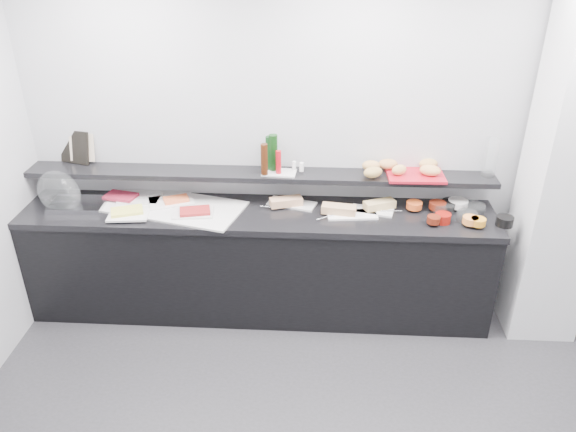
# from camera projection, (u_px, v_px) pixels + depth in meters

# --- Properties ---
(back_wall) EXTENTS (5.00, 0.02, 2.70)m
(back_wall) POSITION_uv_depth(u_px,v_px,m) (351.00, 144.00, 4.29)
(back_wall) COLOR #B0B3B8
(back_wall) RESTS_ON ground
(column) EXTENTS (0.50, 0.50, 2.70)m
(column) POSITION_uv_depth(u_px,v_px,m) (569.00, 166.00, 3.90)
(column) COLOR silver
(column) RESTS_ON ground
(buffet_cabinet) EXTENTS (3.60, 0.60, 0.85)m
(buffet_cabinet) POSITION_uv_depth(u_px,v_px,m) (259.00, 264.00, 4.49)
(buffet_cabinet) COLOR black
(buffet_cabinet) RESTS_ON ground
(counter_top) EXTENTS (3.62, 0.62, 0.05)m
(counter_top) POSITION_uv_depth(u_px,v_px,m) (257.00, 214.00, 4.28)
(counter_top) COLOR black
(counter_top) RESTS_ON buffet_cabinet
(wall_shelf) EXTENTS (3.60, 0.25, 0.04)m
(wall_shelf) POSITION_uv_depth(u_px,v_px,m) (259.00, 174.00, 4.32)
(wall_shelf) COLOR black
(wall_shelf) RESTS_ON back_wall
(cloche_base) EXTENTS (0.42, 0.29, 0.04)m
(cloche_base) POSITION_uv_depth(u_px,v_px,m) (78.00, 205.00, 4.33)
(cloche_base) COLOR #B4B5BB
(cloche_base) RESTS_ON counter_top
(cloche_dome) EXTENTS (0.45, 0.38, 0.34)m
(cloche_dome) POSITION_uv_depth(u_px,v_px,m) (59.00, 192.00, 4.28)
(cloche_dome) COLOR silver
(cloche_dome) RESTS_ON cloche_base
(linen_runner) EXTENTS (1.15, 0.76, 0.01)m
(linen_runner) POSITION_uv_depth(u_px,v_px,m) (174.00, 207.00, 4.32)
(linen_runner) COLOR silver
(linen_runner) RESTS_ON counter_top
(platter_meat_a) EXTENTS (0.32, 0.22, 0.01)m
(platter_meat_a) POSITION_uv_depth(u_px,v_px,m) (140.00, 198.00, 4.42)
(platter_meat_a) COLOR white
(platter_meat_a) RESTS_ON linen_runner
(food_meat_a) EXTENTS (0.27, 0.20, 0.02)m
(food_meat_a) POSITION_uv_depth(u_px,v_px,m) (121.00, 196.00, 4.41)
(food_meat_a) COLOR maroon
(food_meat_a) RESTS_ON platter_meat_a
(platter_salmon) EXTENTS (0.40, 0.33, 0.01)m
(platter_salmon) POSITION_uv_depth(u_px,v_px,m) (171.00, 201.00, 4.37)
(platter_salmon) COLOR white
(platter_salmon) RESTS_ON linen_runner
(food_salmon) EXTENTS (0.22, 0.19, 0.02)m
(food_salmon) POSITION_uv_depth(u_px,v_px,m) (176.00, 199.00, 4.36)
(food_salmon) COLOR #F96532
(food_salmon) RESTS_ON platter_salmon
(platter_cheese) EXTENTS (0.31, 0.23, 0.01)m
(platter_cheese) POSITION_uv_depth(u_px,v_px,m) (128.00, 215.00, 4.17)
(platter_cheese) COLOR white
(platter_cheese) RESTS_ON linen_runner
(food_cheese) EXTENTS (0.27, 0.22, 0.02)m
(food_cheese) POSITION_uv_depth(u_px,v_px,m) (127.00, 211.00, 4.19)
(food_cheese) COLOR #E7E65A
(food_cheese) RESTS_ON platter_cheese
(platter_meat_b) EXTENTS (0.32, 0.24, 0.01)m
(platter_meat_b) POSITION_uv_depth(u_px,v_px,m) (193.00, 213.00, 4.20)
(platter_meat_b) COLOR silver
(platter_meat_b) RESTS_ON linen_runner
(food_meat_b) EXTENTS (0.25, 0.19, 0.02)m
(food_meat_b) POSITION_uv_depth(u_px,v_px,m) (195.00, 211.00, 4.19)
(food_meat_b) COLOR maroon
(food_meat_b) RESTS_ON platter_meat_b
(sandwich_plate_left) EXTENTS (0.40, 0.25, 0.01)m
(sandwich_plate_left) POSITION_uv_depth(u_px,v_px,m) (292.00, 204.00, 4.37)
(sandwich_plate_left) COLOR silver
(sandwich_plate_left) RESTS_ON counter_top
(sandwich_food_left) EXTENTS (0.27, 0.16, 0.06)m
(sandwich_food_left) POSITION_uv_depth(u_px,v_px,m) (286.00, 202.00, 4.32)
(sandwich_food_left) COLOR tan
(sandwich_food_left) RESTS_ON sandwich_plate_left
(tongs_left) EXTENTS (0.16, 0.03, 0.01)m
(tongs_left) POSITION_uv_depth(u_px,v_px,m) (270.00, 207.00, 4.29)
(tongs_left) COLOR #BABCC1
(tongs_left) RESTS_ON sandwich_plate_left
(sandwich_plate_mid) EXTENTS (0.39, 0.20, 0.01)m
(sandwich_plate_mid) POSITION_uv_depth(u_px,v_px,m) (352.00, 215.00, 4.21)
(sandwich_plate_mid) COLOR white
(sandwich_plate_mid) RESTS_ON counter_top
(sandwich_food_mid) EXTENTS (0.27, 0.14, 0.06)m
(sandwich_food_mid) POSITION_uv_depth(u_px,v_px,m) (339.00, 209.00, 4.20)
(sandwich_food_mid) COLOR tan
(sandwich_food_mid) RESTS_ON sandwich_plate_mid
(tongs_mid) EXTENTS (0.14, 0.10, 0.01)m
(tongs_mid) POSITION_uv_depth(u_px,v_px,m) (326.00, 217.00, 4.15)
(tongs_mid) COLOR silver
(tongs_mid) RESTS_ON sandwich_plate_mid
(sandwich_plate_right) EXTENTS (0.34, 0.21, 0.01)m
(sandwich_plate_right) POSITION_uv_depth(u_px,v_px,m) (372.00, 211.00, 4.26)
(sandwich_plate_right) COLOR silver
(sandwich_plate_right) RESTS_ON counter_top
(sandwich_food_right) EXTENTS (0.26, 0.18, 0.06)m
(sandwich_food_right) POSITION_uv_depth(u_px,v_px,m) (379.00, 205.00, 4.27)
(sandwich_food_right) COLOR tan
(sandwich_food_right) RESTS_ON sandwich_plate_right
(tongs_right) EXTENTS (0.16, 0.01, 0.01)m
(tongs_right) POSITION_uv_depth(u_px,v_px,m) (391.00, 211.00, 4.24)
(tongs_right) COLOR #BABEC2
(tongs_right) RESTS_ON sandwich_plate_right
(bowl_glass_fruit) EXTENTS (0.19, 0.19, 0.07)m
(bowl_glass_fruit) POSITION_uv_depth(u_px,v_px,m) (443.00, 207.00, 4.26)
(bowl_glass_fruit) COLOR silver
(bowl_glass_fruit) RESTS_ON counter_top
(fill_glass_fruit) EXTENTS (0.14, 0.14, 0.05)m
(fill_glass_fruit) POSITION_uv_depth(u_px,v_px,m) (414.00, 205.00, 4.26)
(fill_glass_fruit) COLOR #DF541E
(fill_glass_fruit) RESTS_ON bowl_glass_fruit
(bowl_black_jam) EXTENTS (0.15, 0.15, 0.07)m
(bowl_black_jam) POSITION_uv_depth(u_px,v_px,m) (451.00, 204.00, 4.30)
(bowl_black_jam) COLOR black
(bowl_black_jam) RESTS_ON counter_top
(fill_black_jam) EXTENTS (0.17, 0.17, 0.05)m
(fill_black_jam) POSITION_uv_depth(u_px,v_px,m) (437.00, 205.00, 4.26)
(fill_black_jam) COLOR #611C0D
(fill_black_jam) RESTS_ON bowl_black_jam
(bowl_glass_cream) EXTENTS (0.19, 0.19, 0.07)m
(bowl_glass_cream) POSITION_uv_depth(u_px,v_px,m) (473.00, 209.00, 4.23)
(bowl_glass_cream) COLOR white
(bowl_glass_cream) RESTS_ON counter_top
(fill_glass_cream) EXTENTS (0.17, 0.17, 0.05)m
(fill_glass_cream) POSITION_uv_depth(u_px,v_px,m) (458.00, 203.00, 4.29)
(fill_glass_cream) COLOR white
(fill_glass_cream) RESTS_ON bowl_glass_cream
(bowl_red_jam) EXTENTS (0.13, 0.13, 0.07)m
(bowl_red_jam) POSITION_uv_depth(u_px,v_px,m) (443.00, 218.00, 4.10)
(bowl_red_jam) COLOR maroon
(bowl_red_jam) RESTS_ON counter_top
(fill_red_jam) EXTENTS (0.12, 0.12, 0.05)m
(fill_red_jam) POSITION_uv_depth(u_px,v_px,m) (434.00, 220.00, 4.05)
(fill_red_jam) COLOR #56190C
(fill_red_jam) RESTS_ON bowl_red_jam
(bowl_glass_salmon) EXTENTS (0.18, 0.18, 0.07)m
(bowl_glass_salmon) POSITION_uv_depth(u_px,v_px,m) (467.00, 217.00, 4.12)
(bowl_glass_salmon) COLOR white
(bowl_glass_salmon) RESTS_ON counter_top
(fill_glass_salmon) EXTENTS (0.14, 0.14, 0.05)m
(fill_glass_salmon) POSITION_uv_depth(u_px,v_px,m) (470.00, 220.00, 4.05)
(fill_glass_salmon) COLOR orange
(fill_glass_salmon) RESTS_ON bowl_glass_salmon
(bowl_black_fruit) EXTENTS (0.15, 0.15, 0.07)m
(bowl_black_fruit) POSITION_uv_depth(u_px,v_px,m) (505.00, 221.00, 4.06)
(bowl_black_fruit) COLOR black
(bowl_black_fruit) RESTS_ON counter_top
(fill_black_fruit) EXTENTS (0.12, 0.12, 0.05)m
(fill_black_fruit) POSITION_uv_depth(u_px,v_px,m) (478.00, 222.00, 4.03)
(fill_black_fruit) COLOR orange
(fill_black_fruit) RESTS_ON bowl_black_fruit
(framed_print) EXTENTS (0.26, 0.15, 0.26)m
(framed_print) POSITION_uv_depth(u_px,v_px,m) (75.00, 147.00, 4.42)
(framed_print) COLOR black
(framed_print) RESTS_ON wall_shelf
(print_art) EXTENTS (0.20, 0.06, 0.22)m
(print_art) POSITION_uv_depth(u_px,v_px,m) (82.00, 147.00, 4.41)
(print_art) COLOR #C9AC91
(print_art) RESTS_ON framed_print
(condiment_tray) EXTENTS (0.27, 0.18, 0.01)m
(condiment_tray) POSITION_uv_depth(u_px,v_px,m) (279.00, 173.00, 4.28)
(condiment_tray) COLOR white
(condiment_tray) RESTS_ON wall_shelf
(bottle_green_a) EXTENTS (0.06, 0.06, 0.26)m
(bottle_green_a) POSITION_uv_depth(u_px,v_px,m) (270.00, 153.00, 4.28)
(bottle_green_a) COLOR #0E3512
(bottle_green_a) RESTS_ON condiment_tray
(bottle_brown) EXTENTS (0.06, 0.06, 0.24)m
(bottle_brown) POSITION_uv_depth(u_px,v_px,m) (264.00, 159.00, 4.19)
(bottle_brown) COLOR #38190A
(bottle_brown) RESTS_ON condiment_tray
(bottle_green_b) EXTENTS (0.08, 0.08, 0.28)m
(bottle_green_b) POSITION_uv_depth(u_px,v_px,m) (273.00, 152.00, 4.26)
(bottle_green_b) COLOR #0E340F
(bottle_green_b) RESTS_ON condiment_tray
(bottle_hot) EXTENTS (0.05, 0.05, 0.18)m
(bottle_hot) POSITION_uv_depth(u_px,v_px,m) (279.00, 162.00, 4.22)
(bottle_hot) COLOR red
(bottle_hot) RESTS_ON condiment_tray
(shaker_salt) EXTENTS (0.04, 0.04, 0.07)m
(shaker_salt) POSITION_uv_depth(u_px,v_px,m) (302.00, 167.00, 4.27)
(shaker_salt) COLOR white
(shaker_salt) RESTS_ON condiment_tray
(shaker_pepper) EXTENTS (0.04, 0.04, 0.07)m
(shaker_pepper) POSITION_uv_depth(u_px,v_px,m) (294.00, 166.00, 4.30)
(shaker_pepper) COLOR white
(shaker_pepper) RESTS_ON condiment_tray
(bread_tray) EXTENTS (0.43, 0.31, 0.02)m
(bread_tray) POSITION_uv_depth(u_px,v_px,m) (415.00, 175.00, 4.23)
(bread_tray) COLOR #B21324
(bread_tray) RESTS_ON wall_shelf
(bread_roll_nw) EXTENTS (0.14, 0.09, 0.08)m
(bread_roll_nw) POSITION_uv_depth(u_px,v_px,m) (371.00, 166.00, 4.26)
(bread_roll_nw) COLOR tan
(bread_roll_nw) RESTS_ON bread_tray
(bread_roll_n) EXTENTS (0.15, 0.10, 0.08)m
(bread_roll_n) POSITION_uv_depth(u_px,v_px,m) (388.00, 164.00, 4.29)
(bread_roll_n) COLOR #C4884A
(bread_roll_n) RESTS_ON bread_tray
(bread_roll_ne) EXTENTS (0.16, 0.12, 0.08)m
(bread_roll_ne) POSITION_uv_depth(u_px,v_px,m) (428.00, 164.00, 4.29)
(bread_roll_ne) COLOR tan
(bread_roll_ne) RESTS_ON bread_tray
(bread_roll_sw) EXTENTS (0.17, 0.14, 0.08)m
(bread_roll_sw) POSITION_uv_depth(u_px,v_px,m) (373.00, 172.00, 4.15)
(bread_roll_sw) COLOR #AE8642
(bread_roll_sw) RESTS_ON bread_tray
(bread_roll_se) EXTENTS (0.18, 0.14, 0.08)m
(bread_roll_se) POSITION_uv_depth(u_px,v_px,m) (430.00, 170.00, 4.18)
(bread_roll_se) COLOR tan
(bread_roll_se) RESTS_ON bread_tray
(bread_roll_midw) EXTENTS (0.14, 0.12, 0.08)m
(bread_roll_midw) POSITION_uv_depth(u_px,v_px,m) (399.00, 170.00, 4.19)
(bread_roll_midw) COLOR tan
(bread_roll_midw) RESTS_ON bread_tray
(carafe) EXTENTS (0.12, 0.12, 0.30)m
(carafe) POSITION_uv_depth(u_px,v_px,m) (491.00, 157.00, 4.17)
(carafe) COLOR white
(carafe) RESTS_ON wall_shelf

